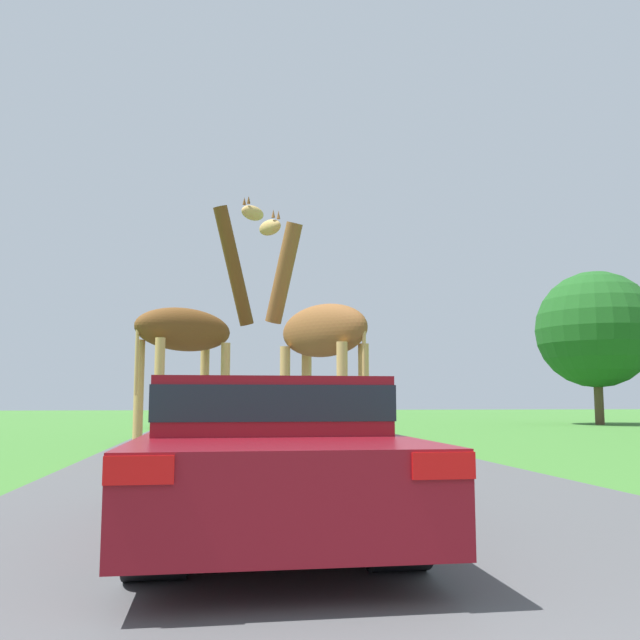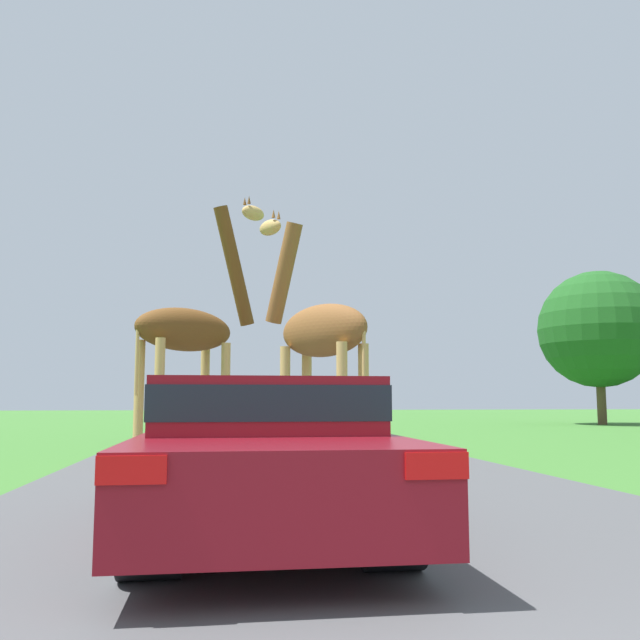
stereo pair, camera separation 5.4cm
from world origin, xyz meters
name	(u,v)px [view 2 (the right image)]	position (x,y,z in m)	size (l,w,h in m)	color
road	(247,425)	(0.00, 30.00, 0.00)	(7.42, 120.00, 0.00)	#4C4C4F
giraffe_near_road	(317,335)	(0.48, 10.70, 2.24)	(1.95, 2.40, 4.71)	tan
giraffe_companion	(192,331)	(-1.71, 11.64, 2.37)	(2.57, 2.19, 5.21)	tan
car_lead_maroon	(262,449)	(-0.81, 4.99, 0.70)	(1.93, 4.71, 1.29)	maroon
car_queue_right	(204,415)	(-1.62, 18.36, 0.70)	(1.98, 4.00, 1.29)	black
car_queue_left	(179,409)	(-2.92, 28.94, 0.74)	(1.93, 4.36, 1.39)	gray
car_far_ahead	(310,411)	(2.46, 26.67, 0.68)	(1.78, 4.10, 1.27)	silver
tree_left_edge	(598,329)	(16.39, 28.58, 4.45)	(5.50, 5.50, 7.21)	brown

